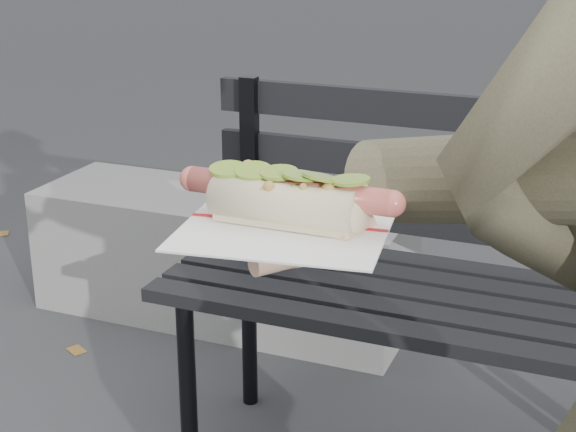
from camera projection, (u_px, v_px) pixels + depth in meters
name	position (u px, v px, depth m)	size (l,w,h in m)	color
park_bench	(506.00, 273.00, 1.89)	(1.50, 0.44, 0.88)	black
concrete_block	(223.00, 257.00, 2.83)	(1.20, 0.40, 0.40)	slate
held_hotdog	(517.00, 188.00, 0.80)	(0.63, 0.31, 0.20)	#423F2C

